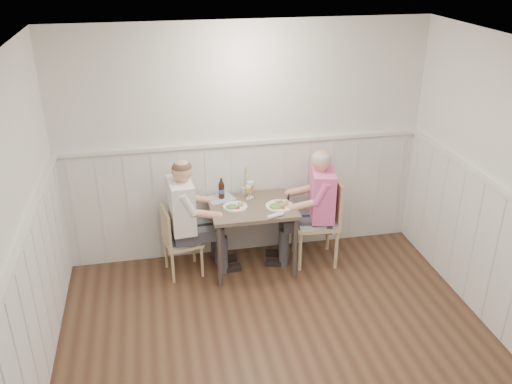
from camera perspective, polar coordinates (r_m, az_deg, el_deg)
The scene contains 15 objects.
room_shell at distance 3.79m, azimuth 4.85°, elevation -3.21°, with size 4.04×4.54×2.60m.
wainscot at distance 4.78m, azimuth 2.23°, elevation -8.15°, with size 4.00×4.49×1.34m.
dining_table at distance 5.78m, azimuth -0.39°, elevation -2.34°, with size 0.90×0.70×0.75m.
chair_right at distance 6.00m, azimuth 6.88°, elevation -2.63°, with size 0.51×0.51×0.99m.
chair_left at distance 5.82m, azimuth -8.21°, elevation -4.89°, with size 0.43×0.43×0.78m.
man_in_pink at distance 5.95m, azimuth 6.47°, elevation -2.52°, with size 0.68×0.49×1.35m.
diner_cream at distance 5.75m, azimuth -7.30°, elevation -3.68°, with size 0.64×0.45×1.34m.
plate_man at distance 5.69m, azimuth 2.40°, elevation -1.40°, with size 0.29×0.29×0.07m.
plate_diner at distance 5.68m, azimuth -2.31°, elevation -1.49°, with size 0.26×0.26×0.06m.
beer_glass_a at distance 5.86m, azimuth -0.59°, elevation 0.54°, with size 0.07×0.07×0.19m.
beer_glass_b at distance 5.84m, azimuth -0.81°, elevation 0.21°, with size 0.06×0.06×0.16m.
beer_bottle at distance 5.86m, azimuth -3.66°, elevation 0.25°, with size 0.07×0.07×0.24m.
rolled_napkin at distance 5.49m, azimuth 2.03°, elevation -2.49°, with size 0.19×0.10×0.04m.
grass_vase at distance 5.94m, azimuth -1.26°, elevation 1.22°, with size 0.04×0.04×0.35m.
gingham_mat at distance 5.90m, azimuth -3.79°, elevation -0.66°, with size 0.35×0.32×0.01m.
Camera 1 is at (-0.97, -3.20, 3.31)m, focal length 38.00 mm.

